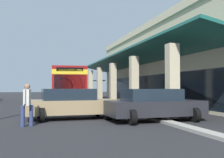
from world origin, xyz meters
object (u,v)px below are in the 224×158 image
(transit_bus, at_px, (69,84))
(potted_palm, at_px, (99,95))
(parked_sedan_tan, at_px, (71,103))
(pedestrian, at_px, (27,102))
(parked_sedan_charcoal, at_px, (154,105))

(transit_bus, relative_size, potted_palm, 4.59)
(parked_sedan_tan, xyz_separation_m, pedestrian, (2.09, -1.96, 0.20))
(parked_sedan_charcoal, xyz_separation_m, parked_sedan_tan, (-1.82, -3.56, 0.00))
(potted_palm, bearing_deg, transit_bus, -31.93)
(parked_sedan_tan, distance_m, pedestrian, 2.87)
(parked_sedan_tan, distance_m, potted_palm, 19.46)
(parked_sedan_charcoal, bearing_deg, transit_bus, -169.56)
(transit_bus, relative_size, parked_sedan_charcoal, 2.53)
(parked_sedan_tan, xyz_separation_m, potted_palm, (-18.72, 5.30, -0.13))
(parked_sedan_charcoal, xyz_separation_m, potted_palm, (-20.55, 1.74, -0.13))
(transit_bus, bearing_deg, parked_sedan_tan, -4.97)
(transit_bus, height_order, parked_sedan_tan, transit_bus)
(parked_sedan_charcoal, relative_size, potted_palm, 1.82)
(pedestrian, relative_size, potted_palm, 0.68)
(pedestrian, distance_m, potted_palm, 22.04)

